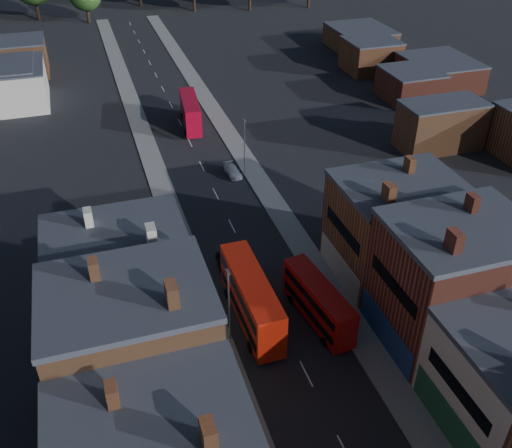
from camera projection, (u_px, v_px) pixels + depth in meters
pavement_west at (176, 226)px, 68.47m from camera, size 3.00×200.00×0.12m
pavement_east at (277, 209)px, 71.73m from camera, size 3.00×200.00×0.12m
lamp_post_2 at (229, 301)px, 50.39m from camera, size 0.25×0.70×8.12m
lamp_post_3 at (244, 143)px, 76.72m from camera, size 0.25×0.70×8.12m
bus_0 at (252, 298)px, 53.60m from camera, size 3.14×12.01×5.17m
bus_1 at (318, 302)px, 53.86m from camera, size 3.58×10.19×4.31m
bus_2 at (190, 112)px, 91.17m from camera, size 3.61×10.99×4.66m
car_2 at (226, 262)px, 61.94m from camera, size 2.00×3.91×1.06m
car_3 at (233, 171)px, 78.82m from camera, size 1.94×4.22×1.20m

